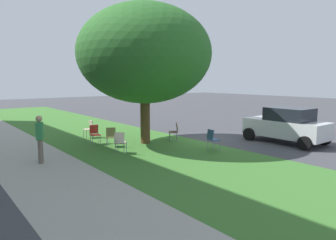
{
  "coord_description": "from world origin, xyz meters",
  "views": [
    {
      "loc": [
        -10.48,
        10.5,
        2.93
      ],
      "look_at": [
        2.1,
        0.51,
        0.82
      ],
      "focal_mm": 32.97,
      "sensor_mm": 36.0,
      "label": 1
    }
  ],
  "objects": [
    {
      "name": "ground",
      "position": [
        0.0,
        0.0,
        0.0
      ],
      "size": [
        80.0,
        80.0,
        0.0
      ],
      "primitive_type": "plane",
      "color": "#424247"
    },
    {
      "name": "chair_2",
      "position": [
        -1.75,
        1.21,
        0.52
      ],
      "size": [
        0.48,
        0.48,
        0.88
      ],
      "color": "#335184",
      "rests_on": "ground"
    },
    {
      "name": "street_tree",
      "position": [
        1.19,
        2.57,
        4.06
      ],
      "size": [
        6.0,
        6.0,
        6.29
      ],
      "color": "brown",
      "rests_on": "ground"
    },
    {
      "name": "pedestrian_0",
      "position": [
        0.65,
        7.41,
        0.93
      ],
      "size": [
        0.41,
        0.34,
        1.69
      ],
      "color": "#726659",
      "rests_on": "ground"
    },
    {
      "name": "sidewalk_strip",
      "position": [
        0.0,
        7.6,
        0.0
      ],
      "size": [
        48.0,
        2.8,
        0.01
      ],
      "primitive_type": "cube",
      "color": "#ADA89E",
      "rests_on": "ground"
    },
    {
      "name": "chair_0",
      "position": [
        4.05,
        4.05,
        0.52
      ],
      "size": [
        0.42,
        0.42,
        0.88
      ],
      "color": "beige",
      "rests_on": "ground"
    },
    {
      "name": "chair_1",
      "position": [
        0.76,
        1.17,
        0.52
      ],
      "size": [
        0.58,
        0.58,
        0.88
      ],
      "color": "brown",
      "rests_on": "ground"
    },
    {
      "name": "chair_4",
      "position": [
        0.09,
        4.53,
        0.52
      ],
      "size": [
        0.59,
        0.59,
        0.88
      ],
      "color": "#ADA393",
      "rests_on": "ground"
    },
    {
      "name": "parked_car",
      "position": [
        -2.81,
        -2.63,
        0.84
      ],
      "size": [
        3.7,
        1.92,
        1.65
      ],
      "color": "silver",
      "rests_on": "ground"
    },
    {
      "name": "chair_5",
      "position": [
        1.42,
        4.23,
        0.52
      ],
      "size": [
        0.57,
        0.57,
        0.88
      ],
      "color": "olive",
      "rests_on": "ground"
    },
    {
      "name": "chair_3",
      "position": [
        2.44,
        4.51,
        0.52
      ],
      "size": [
        0.48,
        0.47,
        0.88
      ],
      "color": "#B7332D",
      "rests_on": "ground"
    },
    {
      "name": "grass_verge",
      "position": [
        0.0,
        3.2,
        0.0
      ],
      "size": [
        48.0,
        6.0,
        0.01
      ],
      "primitive_type": "cube",
      "color": "#3D752D",
      "rests_on": "ground"
    }
  ]
}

